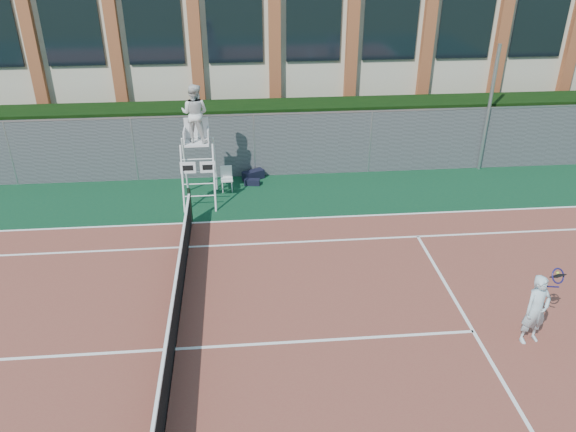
{
  "coord_description": "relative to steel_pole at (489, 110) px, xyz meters",
  "views": [
    {
      "loc": [
        1.55,
        -9.15,
        7.93
      ],
      "look_at": [
        2.63,
        3.0,
        1.45
      ],
      "focal_mm": 35.0,
      "sensor_mm": 36.0,
      "label": 1
    }
  ],
  "objects": [
    {
      "name": "ground",
      "position": [
        -10.0,
        -8.7,
        -2.19
      ],
      "size": [
        120.0,
        120.0,
        0.0
      ],
      "primitive_type": "plane",
      "color": "#233814"
    },
    {
      "name": "apron",
      "position": [
        -10.0,
        -7.7,
        -2.18
      ],
      "size": [
        36.0,
        20.0,
        0.01
      ],
      "primitive_type": "cube",
      "color": "#0C3822",
      "rests_on": "ground"
    },
    {
      "name": "tennis_court",
      "position": [
        -10.0,
        -8.7,
        -2.17
      ],
      "size": [
        23.77,
        10.97,
        0.02
      ],
      "primitive_type": "cube",
      "color": "brown",
      "rests_on": "apron"
    },
    {
      "name": "tennis_net",
      "position": [
        -10.0,
        -8.7,
        -1.65
      ],
      "size": [
        0.1,
        11.3,
        1.1
      ],
      "color": "black",
      "rests_on": "ground"
    },
    {
      "name": "fence",
      "position": [
        -10.0,
        0.1,
        -1.09
      ],
      "size": [
        40.0,
        0.06,
        2.2
      ],
      "primitive_type": null,
      "color": "#595E60",
      "rests_on": "ground"
    },
    {
      "name": "hedge",
      "position": [
        -10.0,
        1.3,
        -1.09
      ],
      "size": [
        40.0,
        1.4,
        2.2
      ],
      "primitive_type": "cube",
      "color": "black",
      "rests_on": "ground"
    },
    {
      "name": "building",
      "position": [
        -10.0,
        9.25,
        1.96
      ],
      "size": [
        45.0,
        10.6,
        8.22
      ],
      "color": "beige",
      "rests_on": "ground"
    },
    {
      "name": "steel_pole",
      "position": [
        0.0,
        0.0,
        0.0
      ],
      "size": [
        0.12,
        0.12,
        4.38
      ],
      "primitive_type": "cylinder",
      "color": "#9EA0A5",
      "rests_on": "ground"
    },
    {
      "name": "umpire_chair",
      "position": [
        -9.77,
        -1.65,
        0.57
      ],
      "size": [
        1.05,
        1.62,
        3.77
      ],
      "color": "white",
      "rests_on": "ground"
    },
    {
      "name": "plastic_chair",
      "position": [
        -8.96,
        -0.94,
        -1.71
      ],
      "size": [
        0.4,
        0.4,
        0.81
      ],
      "color": "silver",
      "rests_on": "apron"
    },
    {
      "name": "sports_bag_near",
      "position": [
        -8.07,
        -0.2,
        -2.02
      ],
      "size": [
        0.79,
        0.62,
        0.32
      ],
      "primitive_type": "cube",
      "rotation": [
        0.0,
        0.0,
        0.51
      ],
      "color": "black",
      "rests_on": "apron"
    },
    {
      "name": "sports_bag_far",
      "position": [
        -8.13,
        -0.66,
        -2.08
      ],
      "size": [
        0.54,
        0.29,
        0.2
      ],
      "primitive_type": "cube",
      "rotation": [
        0.0,
        0.0,
        -0.14
      ],
      "color": "black",
      "rests_on": "apron"
    },
    {
      "name": "tennis_player",
      "position": [
        -2.54,
        -9.08,
        -1.35
      ],
      "size": [
        0.94,
        0.68,
        1.62
      ],
      "color": "silver",
      "rests_on": "tennis_court"
    }
  ]
}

